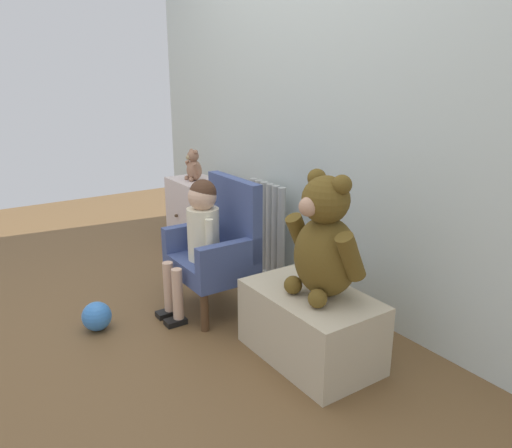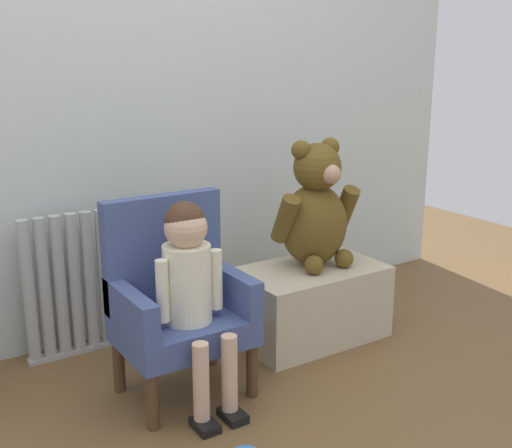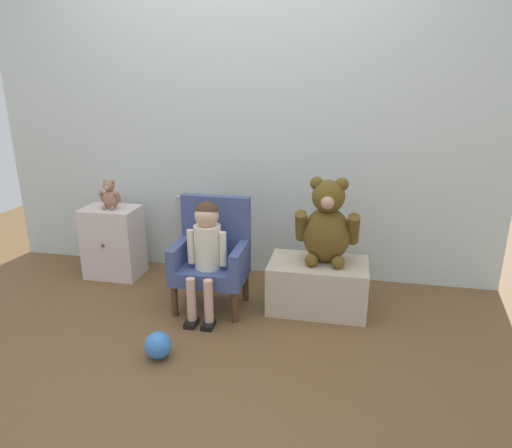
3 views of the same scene
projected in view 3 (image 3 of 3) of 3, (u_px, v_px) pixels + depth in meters
ground_plane at (192, 353)px, 2.53m from camera, size 6.00×6.00×0.00m
back_wall at (240, 115)px, 3.29m from camera, size 3.80×0.05×2.40m
radiator at (200, 235)px, 3.51m from camera, size 0.37×0.05×0.60m
small_dresser at (113, 242)px, 3.46m from camera, size 0.40×0.31×0.54m
child_armchair at (212, 255)px, 2.98m from camera, size 0.46×0.37×0.73m
child_figure at (206, 242)px, 2.83m from camera, size 0.25×0.35×0.74m
low_bench at (318, 285)px, 2.99m from camera, size 0.63×0.39×0.32m
large_teddy_bear at (327, 226)px, 2.88m from camera, size 0.40×0.28×0.55m
small_teddy_bear at (110, 196)px, 3.33m from camera, size 0.16×0.11×0.22m
toy_ball at (158, 345)px, 2.47m from camera, size 0.15×0.15×0.15m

